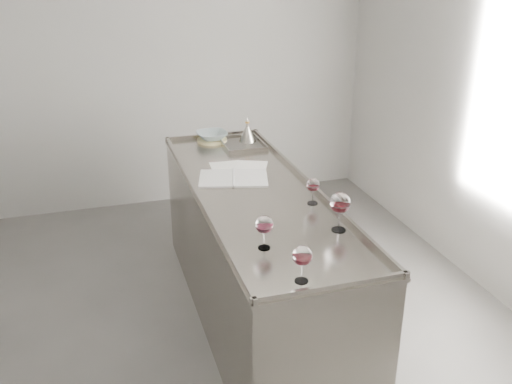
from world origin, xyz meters
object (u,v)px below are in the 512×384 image
object	(u,v)px
counter	(255,256)
notebook	(233,178)
wine_glass_right	(340,204)
wine_funnel	(247,134)
wine_glass_middle	(302,257)
ceramic_bowl	(212,135)
wine_glass_small	(313,186)
wine_glass_left	(264,226)

from	to	relation	value
counter	notebook	xyz separation A→B (m)	(-0.08, 0.24, 0.47)
wine_glass_right	wine_funnel	distance (m)	1.66
wine_glass_middle	ceramic_bowl	xyz separation A→B (m)	(0.08, 2.16, -0.08)
wine_glass_middle	wine_glass_right	xyz separation A→B (m)	(0.38, 0.43, 0.03)
wine_glass_small	notebook	bearing A→B (deg)	124.06
counter	wine_glass_right	size ratio (longest dim) A/B	11.02
wine_glass_small	wine_funnel	xyz separation A→B (m)	(-0.03, 1.28, -0.05)
ceramic_bowl	counter	bearing A→B (deg)	-88.49
wine_glass_middle	notebook	xyz separation A→B (m)	(0.03, 1.32, -0.12)
wine_glass_middle	wine_glass_small	world-z (taller)	wine_glass_middle
counter	wine_glass_left	world-z (taller)	wine_glass_left
wine_glass_right	wine_glass_small	world-z (taller)	wine_glass_right
wine_glass_middle	wine_funnel	distance (m)	2.11
wine_glass_left	wine_glass_small	distance (m)	0.63
counter	wine_glass_middle	size ratio (longest dim) A/B	13.41
counter	wine_funnel	distance (m)	1.16
wine_glass_middle	wine_glass_right	world-z (taller)	wine_glass_right
counter	wine_glass_right	world-z (taller)	wine_glass_right
ceramic_bowl	wine_glass_right	bearing A→B (deg)	-80.08
wine_glass_middle	wine_glass_left	bearing A→B (deg)	100.66
wine_glass_small	wine_glass_right	bearing A→B (deg)	-90.00
wine_glass_right	ceramic_bowl	xyz separation A→B (m)	(-0.30, 1.73, -0.11)
counter	ceramic_bowl	xyz separation A→B (m)	(-0.03, 1.08, 0.52)
wine_glass_right	wine_glass_small	size ratio (longest dim) A/B	1.38
counter	wine_glass_middle	xyz separation A→B (m)	(-0.11, -1.08, 0.60)
wine_glass_right	counter	bearing A→B (deg)	112.76
wine_funnel	wine_glass_right	bearing A→B (deg)	-88.85
wine_glass_right	wine_funnel	size ratio (longest dim) A/B	1.08
counter	wine_glass_right	bearing A→B (deg)	-67.24
notebook	wine_glass_small	bearing A→B (deg)	-40.82
ceramic_bowl	wine_funnel	world-z (taller)	wine_funnel
wine_glass_middle	wine_glass_right	size ratio (longest dim) A/B	0.82
wine_glass_right	wine_funnel	world-z (taller)	wine_glass_right
wine_glass_left	notebook	bearing A→B (deg)	84.36
wine_funnel	counter	bearing A→B (deg)	-103.62
counter	wine_glass_left	distance (m)	0.96
wine_glass_left	wine_glass_right	distance (m)	0.45
counter	ceramic_bowl	size ratio (longest dim) A/B	10.09
wine_glass_left	wine_glass_middle	xyz separation A→B (m)	(0.07, -0.35, 0.00)
wine_glass_left	ceramic_bowl	size ratio (longest dim) A/B	0.75
wine_glass_left	counter	bearing A→B (deg)	76.67
counter	wine_funnel	xyz separation A→B (m)	(0.24, 1.00, 0.53)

